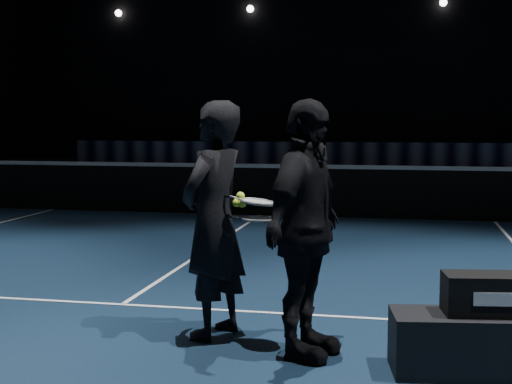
# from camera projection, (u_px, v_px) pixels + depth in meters

# --- Properties ---
(floor) EXTENTS (36.00, 36.00, 0.00)m
(floor) POSITION_uv_depth(u_px,v_px,m) (259.00, 216.00, 12.91)
(floor) COLOR black
(floor) RESTS_ON ground
(wall_back) EXTENTS (30.00, 0.00, 30.00)m
(wall_back) POSITION_uv_depth(u_px,v_px,m) (344.00, 43.00, 29.96)
(wall_back) COLOR black
(wall_back) RESTS_ON ground
(court_lines) EXTENTS (10.98, 23.78, 0.01)m
(court_lines) POSITION_uv_depth(u_px,v_px,m) (259.00, 216.00, 12.91)
(court_lines) COLOR white
(court_lines) RESTS_ON floor
(net_mesh) EXTENTS (12.80, 0.02, 0.86)m
(net_mesh) POSITION_uv_depth(u_px,v_px,m) (259.00, 192.00, 12.87)
(net_mesh) COLOR black
(net_mesh) RESTS_ON floor
(net_tape) EXTENTS (12.80, 0.03, 0.07)m
(net_tape) POSITION_uv_depth(u_px,v_px,m) (259.00, 166.00, 12.82)
(net_tape) COLOR white
(net_tape) RESTS_ON net_mesh
(sponsor_backdrop) EXTENTS (22.00, 0.15, 0.90)m
(sponsor_backdrop) POSITION_uv_depth(u_px,v_px,m) (337.00, 154.00, 27.97)
(sponsor_backdrop) COLOR black
(sponsor_backdrop) RESTS_ON floor
(fixtures_far) EXTENTS (20.00, 0.30, 0.30)m
(fixtures_far) POSITION_uv_depth(u_px,v_px,m) (344.00, 6.00, 29.61)
(fixtures_far) COLOR white
(fixtures_far) RESTS_ON wall_back
(player_bench) EXTENTS (1.43, 0.65, 0.41)m
(player_bench) POSITION_uv_depth(u_px,v_px,m) (494.00, 344.00, 4.85)
(player_bench) COLOR black
(player_bench) RESTS_ON floor
(racket_bag) EXTENTS (0.72, 0.39, 0.28)m
(racket_bag) POSITION_uv_depth(u_px,v_px,m) (495.00, 294.00, 4.82)
(racket_bag) COLOR black
(racket_bag) RESTS_ON player_bench
(bag_signature) EXTENTS (0.32, 0.05, 0.09)m
(bag_signature) POSITION_uv_depth(u_px,v_px,m) (498.00, 300.00, 4.67)
(bag_signature) COLOR white
(bag_signature) RESTS_ON racket_bag
(player_a) EXTENTS (0.65, 0.79, 1.88)m
(player_a) POSITION_uv_depth(u_px,v_px,m) (214.00, 220.00, 5.63)
(player_a) COLOR black
(player_a) RESTS_ON floor
(player_b) EXTENTS (0.73, 1.18, 1.88)m
(player_b) POSITION_uv_depth(u_px,v_px,m) (305.00, 230.00, 5.13)
(player_b) COLOR black
(player_b) RESTS_ON floor
(racket_lower) EXTENTS (0.71, 0.48, 0.03)m
(racket_lower) POSITION_uv_depth(u_px,v_px,m) (260.00, 219.00, 5.36)
(racket_lower) COLOR black
(racket_lower) RESTS_ON player_a
(racket_upper) EXTENTS (0.71, 0.44, 0.10)m
(racket_upper) POSITION_uv_depth(u_px,v_px,m) (258.00, 202.00, 5.41)
(racket_upper) COLOR black
(racket_upper) RESTS_ON player_b
(tennis_balls) EXTENTS (0.12, 0.10, 0.12)m
(tennis_balls) POSITION_uv_depth(u_px,v_px,m) (240.00, 201.00, 5.46)
(tennis_balls) COLOR #ADD82D
(tennis_balls) RESTS_ON racket_upper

